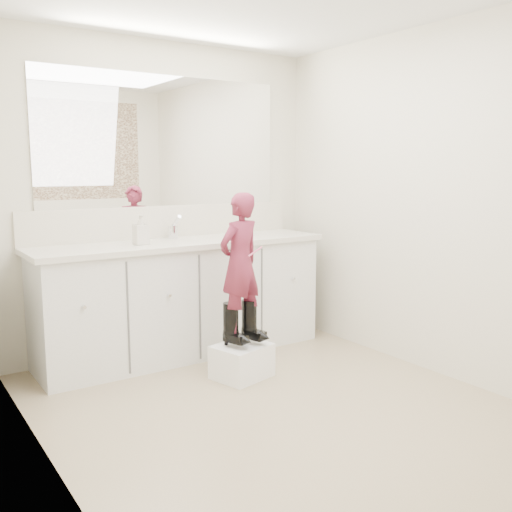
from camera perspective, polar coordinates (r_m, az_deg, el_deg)
floor at (r=3.58m, az=1.95°, el=-14.86°), size 3.00×3.00×0.00m
wall_back at (r=4.58m, az=-9.08°, el=5.75°), size 2.60×0.00×2.60m
wall_left at (r=2.73m, az=-20.62°, el=3.32°), size 0.00×3.00×3.00m
wall_right at (r=4.18m, az=16.70°, el=5.21°), size 0.00×3.00×3.00m
vanity_cabinet at (r=4.44m, az=-7.34°, el=-4.41°), size 2.20×0.55×0.85m
countertop at (r=4.35m, az=-7.36°, el=1.27°), size 2.28×0.58×0.04m
backsplash at (r=4.58m, az=-8.94°, el=3.43°), size 2.28×0.03×0.25m
mirror at (r=4.57m, az=-9.15°, el=11.26°), size 2.00×0.02×1.00m
faucet at (r=4.49m, az=-8.32°, el=2.38°), size 0.08×0.08×0.10m
cup at (r=4.62m, az=-1.65°, el=2.56°), size 0.11×0.11×0.09m
soap_bottle at (r=4.18m, az=-11.46°, el=2.60°), size 0.10×0.10×0.21m
step_stool at (r=4.00m, az=-1.43°, el=-10.46°), size 0.43×0.38×0.23m
boot_left at (r=3.90m, az=-2.54°, el=-6.87°), size 0.16×0.22×0.30m
boot_right at (r=3.97m, az=-0.68°, el=-6.55°), size 0.16×0.22×0.30m
toddler at (r=3.84m, az=-1.63°, el=-0.66°), size 0.39×0.30×0.94m
toothbrush at (r=3.80m, az=-0.10°, el=0.43°), size 0.13×0.05×0.06m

